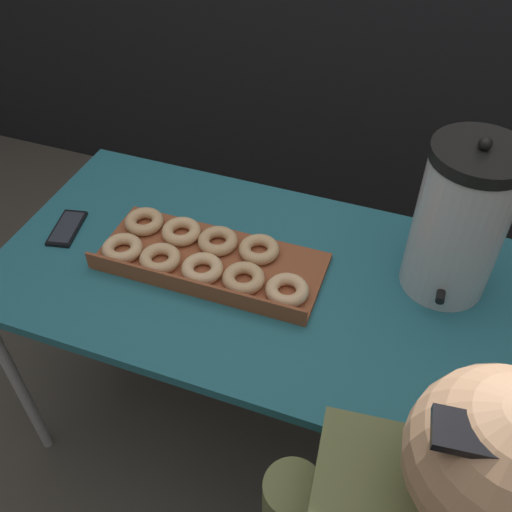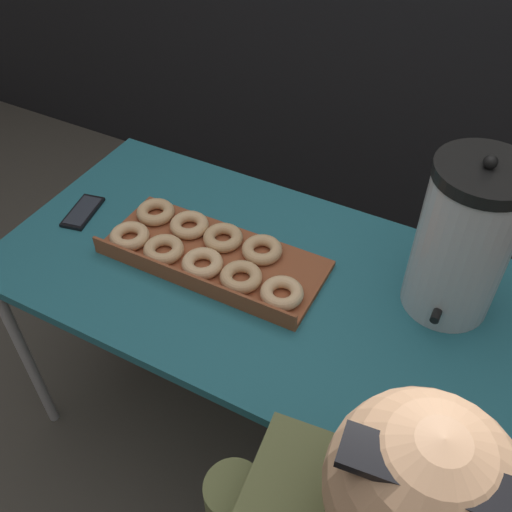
% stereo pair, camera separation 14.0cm
% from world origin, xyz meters
% --- Properties ---
extents(ground_plane, '(12.00, 12.00, 0.00)m').
position_xyz_m(ground_plane, '(0.00, 0.00, 0.00)').
color(ground_plane, '#4C473F').
extents(folding_table, '(1.44, 0.71, 0.73)m').
position_xyz_m(folding_table, '(0.00, 0.00, 0.68)').
color(folding_table, '#236675').
rests_on(folding_table, ground).
extents(donut_box, '(0.59, 0.26, 0.05)m').
position_xyz_m(donut_box, '(-0.19, -0.01, 0.75)').
color(donut_box, brown).
rests_on(donut_box, folding_table).
extents(coffee_urn, '(0.21, 0.24, 0.42)m').
position_xyz_m(coffee_urn, '(0.39, 0.13, 0.93)').
color(coffee_urn, silver).
rests_on(coffee_urn, folding_table).
extents(cell_phone, '(0.10, 0.15, 0.01)m').
position_xyz_m(cell_phone, '(-0.60, -0.02, 0.74)').
color(cell_phone, black).
rests_on(cell_phone, folding_table).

